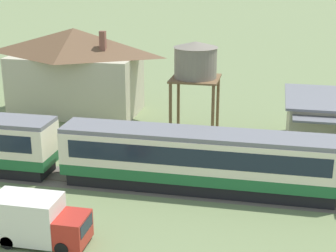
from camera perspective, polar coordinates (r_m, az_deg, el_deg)
name	(u,v)px	position (r m, az deg, el deg)	size (l,w,h in m)	color
ground_plane	(319,202)	(36.14, 16.43, -8.06)	(600.00, 600.00, 0.00)	#707F51
passenger_train	(201,158)	(35.56, 3.71, -3.57)	(60.24, 3.16, 4.26)	#1E6033
railway_track	(165,186)	(36.90, -0.30, -6.67)	(99.37, 3.60, 0.04)	#665B51
station_house_brown_roof	(76,70)	(53.78, -10.20, 6.15)	(13.64, 7.59, 8.76)	#BCB293
water_tower	(196,62)	(45.74, 3.07, 7.08)	(4.25, 4.25, 8.53)	brown
delivery_truck_red	(37,220)	(30.48, -14.30, -10.09)	(5.44, 2.28, 2.79)	#B2281E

